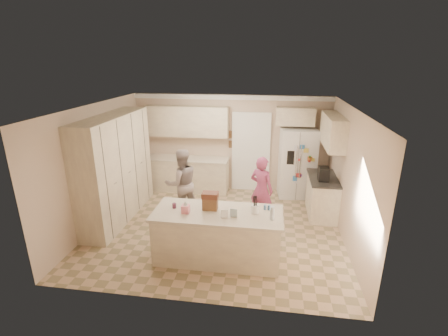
# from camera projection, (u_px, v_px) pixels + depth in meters

# --- Properties ---
(floor) EXTENTS (5.20, 4.60, 0.02)m
(floor) POSITION_uv_depth(u_px,v_px,m) (217.00, 228.00, 7.05)
(floor) COLOR tan
(floor) RESTS_ON ground
(ceiling) EXTENTS (5.20, 4.60, 0.02)m
(ceiling) POSITION_uv_depth(u_px,v_px,m) (216.00, 106.00, 6.20)
(ceiling) COLOR white
(ceiling) RESTS_ON wall_back
(wall_back) EXTENTS (5.20, 0.02, 2.60)m
(wall_back) POSITION_uv_depth(u_px,v_px,m) (231.00, 143.00, 8.79)
(wall_back) COLOR beige
(wall_back) RESTS_ON ground
(wall_front) EXTENTS (5.20, 0.02, 2.60)m
(wall_front) POSITION_uv_depth(u_px,v_px,m) (189.00, 226.00, 4.46)
(wall_front) COLOR beige
(wall_front) RESTS_ON ground
(wall_left) EXTENTS (0.02, 4.60, 2.60)m
(wall_left) POSITION_uv_depth(u_px,v_px,m) (97.00, 165.00, 6.98)
(wall_left) COLOR beige
(wall_left) RESTS_ON ground
(wall_right) EXTENTS (0.02, 4.60, 2.60)m
(wall_right) POSITION_uv_depth(u_px,v_px,m) (350.00, 177.00, 6.26)
(wall_right) COLOR beige
(wall_right) RESTS_ON ground
(crown_back) EXTENTS (5.20, 0.08, 0.12)m
(crown_back) POSITION_uv_depth(u_px,v_px,m) (231.00, 97.00, 8.35)
(crown_back) COLOR white
(crown_back) RESTS_ON wall_back
(pantry_bank) EXTENTS (0.60, 2.60, 2.35)m
(pantry_bank) POSITION_uv_depth(u_px,v_px,m) (116.00, 168.00, 7.17)
(pantry_bank) COLOR beige
(pantry_bank) RESTS_ON floor
(back_base_cab) EXTENTS (2.20, 0.60, 0.88)m
(back_base_cab) POSITION_uv_depth(u_px,v_px,m) (188.00, 175.00, 8.93)
(back_base_cab) COLOR beige
(back_base_cab) RESTS_ON floor
(back_countertop) EXTENTS (2.24, 0.63, 0.04)m
(back_countertop) POSITION_uv_depth(u_px,v_px,m) (187.00, 159.00, 8.78)
(back_countertop) COLOR #BEAE9B
(back_countertop) RESTS_ON back_base_cab
(back_upper_cab) EXTENTS (2.20, 0.35, 0.80)m
(back_upper_cab) POSITION_uv_depth(u_px,v_px,m) (187.00, 121.00, 8.58)
(back_upper_cab) COLOR beige
(back_upper_cab) RESTS_ON wall_back
(doorway_opening) EXTENTS (0.90, 0.06, 2.10)m
(doorway_opening) POSITION_uv_depth(u_px,v_px,m) (251.00, 153.00, 8.76)
(doorway_opening) COLOR black
(doorway_opening) RESTS_ON floor
(doorway_casing) EXTENTS (1.02, 0.03, 2.22)m
(doorway_casing) POSITION_uv_depth(u_px,v_px,m) (251.00, 153.00, 8.73)
(doorway_casing) COLOR white
(doorway_casing) RESTS_ON floor
(wall_frame_upper) EXTENTS (0.15, 0.02, 0.20)m
(wall_frame_upper) POSITION_uv_depth(u_px,v_px,m) (231.00, 134.00, 8.67)
(wall_frame_upper) COLOR brown
(wall_frame_upper) RESTS_ON wall_back
(wall_frame_lower) EXTENTS (0.15, 0.02, 0.20)m
(wall_frame_lower) POSITION_uv_depth(u_px,v_px,m) (231.00, 144.00, 8.75)
(wall_frame_lower) COLOR brown
(wall_frame_lower) RESTS_ON wall_back
(refrigerator) EXTENTS (0.97, 0.79, 1.80)m
(refrigerator) POSITION_uv_depth(u_px,v_px,m) (297.00, 163.00, 8.42)
(refrigerator) COLOR white
(refrigerator) RESTS_ON floor
(fridge_seam) EXTENTS (0.02, 0.02, 1.78)m
(fridge_seam) POSITION_uv_depth(u_px,v_px,m) (298.00, 167.00, 8.09)
(fridge_seam) COLOR gray
(fridge_seam) RESTS_ON refrigerator
(fridge_dispenser) EXTENTS (0.22, 0.03, 0.35)m
(fridge_dispenser) POSITION_uv_depth(u_px,v_px,m) (290.00, 158.00, 8.03)
(fridge_dispenser) COLOR black
(fridge_dispenser) RESTS_ON refrigerator
(fridge_handle_l) EXTENTS (0.02, 0.02, 0.85)m
(fridge_handle_l) POSITION_uv_depth(u_px,v_px,m) (296.00, 162.00, 8.04)
(fridge_handle_l) COLOR silver
(fridge_handle_l) RESTS_ON refrigerator
(fridge_handle_r) EXTENTS (0.02, 0.02, 0.85)m
(fridge_handle_r) POSITION_uv_depth(u_px,v_px,m) (300.00, 162.00, 8.02)
(fridge_handle_r) COLOR silver
(fridge_handle_r) RESTS_ON refrigerator
(over_fridge_cab) EXTENTS (0.95, 0.35, 0.45)m
(over_fridge_cab) POSITION_uv_depth(u_px,v_px,m) (295.00, 116.00, 8.13)
(over_fridge_cab) COLOR beige
(over_fridge_cab) RESTS_ON wall_back
(right_base_cab) EXTENTS (0.60, 1.20, 0.88)m
(right_base_cab) POSITION_uv_depth(u_px,v_px,m) (322.00, 197.00, 7.52)
(right_base_cab) COLOR beige
(right_base_cab) RESTS_ON floor
(right_countertop) EXTENTS (0.63, 1.24, 0.04)m
(right_countertop) POSITION_uv_depth(u_px,v_px,m) (323.00, 178.00, 7.37)
(right_countertop) COLOR #2D2B28
(right_countertop) RESTS_ON right_base_cab
(right_upper_cab) EXTENTS (0.35, 1.50, 0.70)m
(right_upper_cab) POSITION_uv_depth(u_px,v_px,m) (333.00, 131.00, 7.20)
(right_upper_cab) COLOR beige
(right_upper_cab) RESTS_ON wall_right
(coffee_maker) EXTENTS (0.22, 0.28, 0.30)m
(coffee_maker) POSITION_uv_depth(u_px,v_px,m) (323.00, 174.00, 7.14)
(coffee_maker) COLOR black
(coffee_maker) RESTS_ON right_countertop
(island_base) EXTENTS (2.20, 0.90, 0.88)m
(island_base) POSITION_uv_depth(u_px,v_px,m) (218.00, 236.00, 5.84)
(island_base) COLOR beige
(island_base) RESTS_ON floor
(island_top) EXTENTS (2.28, 0.96, 0.05)m
(island_top) POSITION_uv_depth(u_px,v_px,m) (218.00, 213.00, 5.69)
(island_top) COLOR #BEAE9B
(island_top) RESTS_ON island_base
(utensil_crock) EXTENTS (0.13, 0.13, 0.15)m
(utensil_crock) POSITION_uv_depth(u_px,v_px,m) (255.00, 209.00, 5.62)
(utensil_crock) COLOR white
(utensil_crock) RESTS_ON island_top
(tissue_box) EXTENTS (0.13, 0.13, 0.14)m
(tissue_box) POSITION_uv_depth(u_px,v_px,m) (186.00, 209.00, 5.65)
(tissue_box) COLOR #DF7488
(tissue_box) RESTS_ON island_top
(tissue_plume) EXTENTS (0.08, 0.08, 0.08)m
(tissue_plume) POSITION_uv_depth(u_px,v_px,m) (185.00, 203.00, 5.61)
(tissue_plume) COLOR white
(tissue_plume) RESTS_ON tissue_box
(dollhouse_body) EXTENTS (0.26, 0.18, 0.22)m
(dollhouse_body) POSITION_uv_depth(u_px,v_px,m) (210.00, 203.00, 5.77)
(dollhouse_body) COLOR brown
(dollhouse_body) RESTS_ON island_top
(dollhouse_roof) EXTENTS (0.28, 0.20, 0.10)m
(dollhouse_roof) POSITION_uv_depth(u_px,v_px,m) (210.00, 195.00, 5.71)
(dollhouse_roof) COLOR #592D1E
(dollhouse_roof) RESTS_ON dollhouse_body
(jam_jar) EXTENTS (0.07, 0.07, 0.09)m
(jam_jar) POSITION_uv_depth(u_px,v_px,m) (174.00, 206.00, 5.83)
(jam_jar) COLOR #59263F
(jam_jar) RESTS_ON island_top
(greeting_card_a) EXTENTS (0.12, 0.06, 0.16)m
(greeting_card_a) POSITION_uv_depth(u_px,v_px,m) (224.00, 214.00, 5.45)
(greeting_card_a) COLOR white
(greeting_card_a) RESTS_ON island_top
(greeting_card_b) EXTENTS (0.12, 0.05, 0.16)m
(greeting_card_b) POSITION_uv_depth(u_px,v_px,m) (234.00, 213.00, 5.48)
(greeting_card_b) COLOR silver
(greeting_card_b) RESTS_ON island_top
(water_bottle) EXTENTS (0.07, 0.07, 0.24)m
(water_bottle) POSITION_uv_depth(u_px,v_px,m) (272.00, 213.00, 5.38)
(water_bottle) COLOR silver
(water_bottle) RESTS_ON island_top
(shaker_salt) EXTENTS (0.05, 0.05, 0.09)m
(shaker_salt) POSITION_uv_depth(u_px,v_px,m) (265.00, 207.00, 5.77)
(shaker_salt) COLOR teal
(shaker_salt) RESTS_ON island_top
(shaker_pepper) EXTENTS (0.05, 0.05, 0.09)m
(shaker_pepper) POSITION_uv_depth(u_px,v_px,m) (269.00, 208.00, 5.76)
(shaker_pepper) COLOR teal
(shaker_pepper) RESTS_ON island_top
(teen_boy) EXTENTS (0.98, 0.92, 1.60)m
(teen_boy) POSITION_uv_depth(u_px,v_px,m) (182.00, 183.00, 7.34)
(teen_boy) COLOR #999492
(teen_boy) RESTS_ON floor
(teen_girl) EXTENTS (0.66, 0.58, 1.51)m
(teen_girl) POSITION_uv_depth(u_px,v_px,m) (261.00, 190.00, 7.11)
(teen_girl) COLOR #BF4773
(teen_girl) RESTS_ON floor
(fridge_magnets) EXTENTS (0.76, 0.02, 1.44)m
(fridge_magnets) POSITION_uv_depth(u_px,v_px,m) (298.00, 167.00, 8.08)
(fridge_magnets) COLOR tan
(fridge_magnets) RESTS_ON refrigerator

